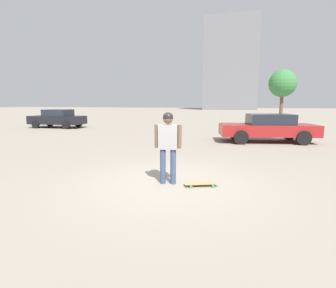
% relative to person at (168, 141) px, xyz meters
% --- Properties ---
extents(ground_plane, '(220.00, 220.00, 0.00)m').
position_rel_person_xyz_m(ground_plane, '(0.00, 0.00, -1.07)').
color(ground_plane, gray).
extents(person, '(0.25, 0.65, 1.76)m').
position_rel_person_xyz_m(person, '(0.00, 0.00, 0.00)').
color(person, '#38476B').
rests_on(person, ground_plane).
extents(skateboard, '(0.49, 0.81, 0.08)m').
position_rel_person_xyz_m(skateboard, '(-0.01, -0.82, -1.01)').
color(skateboard, tan).
rests_on(skateboard, ground_plane).
extents(car_parked_near, '(2.66, 4.94, 1.43)m').
position_rel_person_xyz_m(car_parked_near, '(8.11, -3.11, -0.32)').
color(car_parked_near, maroon).
rests_on(car_parked_near, ground_plane).
extents(car_parked_far, '(2.03, 4.42, 1.47)m').
position_rel_person_xyz_m(car_parked_far, '(12.18, 12.48, -0.32)').
color(car_parked_far, black).
rests_on(car_parked_far, ground_plane).
extents(building_block_distant, '(15.03, 15.89, 27.11)m').
position_rel_person_xyz_m(building_block_distant, '(81.29, 0.95, 12.48)').
color(building_block_distant, slate).
rests_on(building_block_distant, ground_plane).
extents(tree_distant, '(3.88, 3.88, 6.73)m').
position_rel_person_xyz_m(tree_distant, '(35.30, -7.69, 3.68)').
color(tree_distant, brown).
rests_on(tree_distant, ground_plane).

